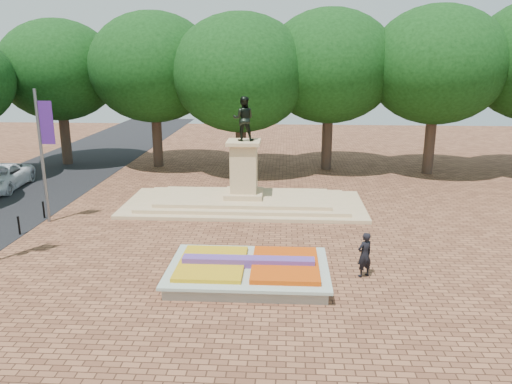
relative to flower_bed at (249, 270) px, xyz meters
The scene contains 6 objects.
ground 2.28m from the flower_bed, 117.19° to the left, with size 90.00×90.00×0.00m, color brown.
flower_bed is the anchor object (origin of this frame).
monument 10.07m from the flower_bed, 95.87° to the left, with size 14.00×6.00×6.40m.
tree_row_back 21.01m from the flower_bed, 86.26° to the left, with size 44.80×8.80×10.43m.
van 21.69m from the flower_bed, 143.68° to the left, with size 2.67×5.79×1.61m, color white.
pedestrian 4.64m from the flower_bed, ahead, with size 0.68×0.44×1.85m, color black.
Camera 1 is at (2.38, -20.17, 8.55)m, focal length 35.00 mm.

